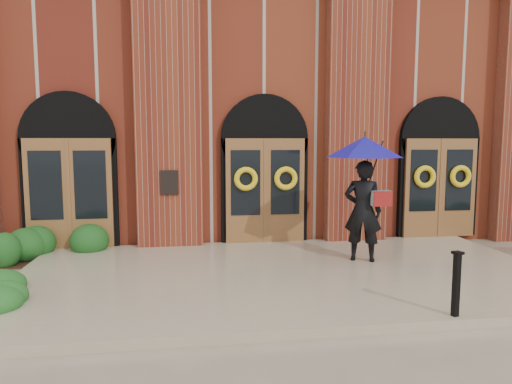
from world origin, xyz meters
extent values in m
plane|color=gray|center=(0.00, 0.00, 0.00)|extent=(90.00, 90.00, 0.00)
cube|color=tan|center=(0.00, 0.15, 0.07)|extent=(10.00, 5.30, 0.15)
cube|color=maroon|center=(0.00, 8.90, 3.50)|extent=(16.00, 12.00, 7.00)
cube|color=black|center=(-2.25, 2.47, 1.65)|extent=(0.40, 0.05, 0.55)
cube|color=maroon|center=(-2.25, 2.73, 3.50)|extent=(1.50, 0.45, 7.00)
cube|color=maroon|center=(2.25, 2.73, 3.50)|extent=(1.50, 0.45, 7.00)
cube|color=brown|center=(-4.50, 2.71, 1.40)|extent=(1.90, 0.10, 2.50)
cylinder|color=black|center=(-4.50, 2.85, 2.65)|extent=(2.10, 0.22, 2.10)
cube|color=brown|center=(0.00, 2.71, 1.40)|extent=(1.90, 0.10, 2.50)
cylinder|color=black|center=(0.00, 2.85, 2.65)|extent=(2.10, 0.22, 2.10)
cube|color=brown|center=(4.50, 2.71, 1.40)|extent=(1.90, 0.10, 2.50)
cylinder|color=black|center=(4.50, 2.85, 2.65)|extent=(2.10, 0.22, 2.10)
torus|color=yellow|center=(-0.48, 2.59, 1.70)|extent=(0.57, 0.13, 0.57)
torus|color=yellow|center=(0.48, 2.59, 1.70)|extent=(0.57, 0.13, 0.57)
torus|color=yellow|center=(4.02, 2.59, 1.70)|extent=(0.57, 0.13, 0.57)
torus|color=yellow|center=(4.98, 2.59, 1.70)|extent=(0.57, 0.13, 0.57)
imported|color=black|center=(1.68, 0.71, 1.18)|extent=(0.88, 0.75, 2.05)
cone|color=#141189|center=(1.68, 0.71, 2.47)|extent=(2.09, 2.09, 0.41)
cylinder|color=black|center=(1.73, 0.66, 1.93)|extent=(0.02, 0.02, 0.68)
cube|color=#95989A|center=(1.98, 0.55, 1.45)|extent=(0.43, 0.33, 0.30)
cube|color=maroon|center=(1.98, 0.44, 1.45)|extent=(0.36, 0.18, 0.30)
cube|color=black|center=(1.86, -2.35, 0.59)|extent=(0.10, 0.10, 0.88)
cube|color=black|center=(1.86, -2.35, 1.05)|extent=(0.15, 0.15, 0.04)
ellipsoid|color=#184416|center=(-5.20, 2.19, 0.35)|extent=(2.71, 1.08, 0.69)
camera|label=1|loc=(-1.76, -8.03, 2.58)|focal=32.00mm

